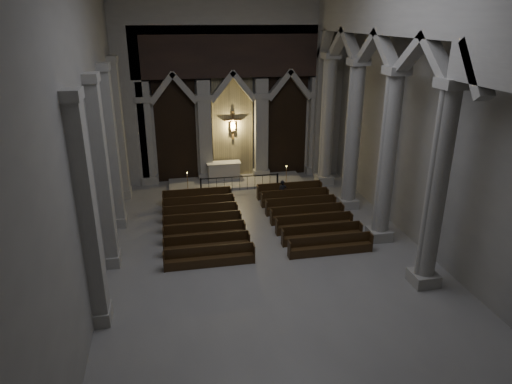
% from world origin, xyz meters
% --- Properties ---
extents(room, '(24.00, 24.10, 12.00)m').
position_xyz_m(room, '(0.00, 0.00, 7.60)').
color(room, gray).
rests_on(room, ground).
extents(sanctuary_wall, '(14.00, 0.77, 12.00)m').
position_xyz_m(sanctuary_wall, '(0.00, 11.54, 6.62)').
color(sanctuary_wall, '#A5A29A').
rests_on(sanctuary_wall, ground).
extents(right_arcade, '(1.00, 24.00, 12.00)m').
position_xyz_m(right_arcade, '(5.50, 1.33, 7.83)').
color(right_arcade, '#A5A29A').
rests_on(right_arcade, ground).
extents(left_pilasters, '(0.60, 13.00, 8.03)m').
position_xyz_m(left_pilasters, '(-6.75, 3.50, 3.91)').
color(left_pilasters, '#A5A29A').
rests_on(left_pilasters, ground).
extents(sanctuary_step, '(8.50, 2.60, 0.15)m').
position_xyz_m(sanctuary_step, '(0.00, 10.60, 0.07)').
color(sanctuary_step, '#A5A29A').
rests_on(sanctuary_step, ground).
extents(altar, '(2.17, 0.87, 1.10)m').
position_xyz_m(altar, '(-0.73, 11.16, 0.70)').
color(altar, '#B9B2A3').
rests_on(altar, sanctuary_step).
extents(altar_rail, '(4.81, 0.09, 0.94)m').
position_xyz_m(altar_rail, '(0.00, 9.20, 0.63)').
color(altar_rail, black).
rests_on(altar_rail, ground).
extents(candle_stand_left, '(0.22, 0.22, 1.29)m').
position_xyz_m(candle_stand_left, '(-3.13, 9.44, 0.35)').
color(candle_stand_left, '#B88138').
rests_on(candle_stand_left, ground).
extents(candle_stand_right, '(0.22, 0.22, 1.31)m').
position_xyz_m(candle_stand_right, '(2.99, 9.45, 0.36)').
color(candle_stand_right, '#B88138').
rests_on(candle_stand_right, ground).
extents(pews, '(9.27, 7.47, 0.86)m').
position_xyz_m(pews, '(0.00, 4.07, 0.28)').
color(pews, black).
rests_on(pews, ground).
extents(worshipper, '(0.51, 0.37, 1.32)m').
position_xyz_m(worshipper, '(2.08, 6.82, 0.66)').
color(worshipper, black).
rests_on(worshipper, ground).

